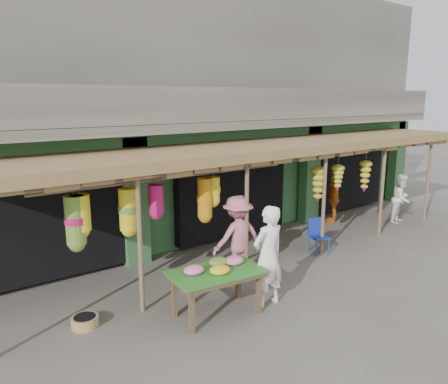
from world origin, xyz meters
TOP-DOWN VIEW (x-y plane):
  - ground at (0.00, 0.00)m, footprint 80.00×80.00m
  - building at (-0.00, 4.87)m, footprint 16.40×6.80m
  - awning at (-0.16, 0.80)m, footprint 14.00×2.70m
  - flower_table at (-2.98, -1.13)m, footprint 1.74×1.14m
  - blue_chair at (1.03, -0.04)m, footprint 0.53×0.54m
  - basket_mid at (-5.05, -0.10)m, footprint 0.56×0.56m
  - basket_right at (-2.00, -0.22)m, footprint 0.50×0.50m
  - person_front at (-2.00, -1.41)m, footprint 0.72×0.49m
  - person_right at (5.16, 0.15)m, footprint 0.85×0.71m
  - person_vendor at (3.57, 1.51)m, footprint 0.92×0.82m
  - person_shopper at (-1.59, -0.02)m, footprint 1.25×0.81m

SIDE VIEW (x-z plane):
  - ground at x=0.00m, z-range 0.00..0.00m
  - basket_mid at x=-5.05m, z-range 0.00..0.18m
  - basket_right at x=-2.00m, z-range 0.00..0.21m
  - blue_chair at x=1.03m, z-range 0.05..0.93m
  - person_vendor at x=3.57m, z-range 0.00..1.49m
  - person_right at x=5.16m, z-range 0.00..1.55m
  - flower_table at x=-2.98m, z-range 0.30..1.29m
  - person_shopper at x=-1.59m, z-range 0.00..1.82m
  - person_front at x=-2.00m, z-range 0.00..1.94m
  - awning at x=-0.16m, z-range 1.18..3.97m
  - building at x=0.00m, z-range -0.13..6.87m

